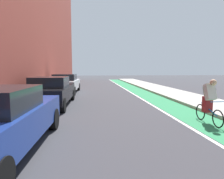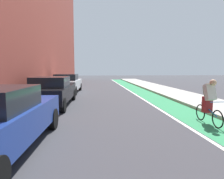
# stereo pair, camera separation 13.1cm
# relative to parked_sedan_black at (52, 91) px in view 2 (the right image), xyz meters

# --- Properties ---
(ground_plane) EXTENTS (95.35, 95.35, 0.00)m
(ground_plane) POSITION_rel_parked_sedan_black_xyz_m (3.00, 2.22, -0.79)
(ground_plane) COLOR #38383D
(bike_lane_paint) EXTENTS (1.60, 43.34, 0.00)m
(bike_lane_paint) POSITION_rel_parked_sedan_black_xyz_m (6.25, 4.22, -0.79)
(bike_lane_paint) COLOR #2D8451
(bike_lane_paint) RESTS_ON ground
(lane_divider_stripe) EXTENTS (0.12, 43.34, 0.00)m
(lane_divider_stripe) POSITION_rel_parked_sedan_black_xyz_m (5.35, 4.22, -0.79)
(lane_divider_stripe) COLOR white
(lane_divider_stripe) RESTS_ON ground
(sidewalk_right) EXTENTS (2.73, 43.34, 0.14)m
(sidewalk_right) POSITION_rel_parked_sedan_black_xyz_m (8.42, 4.22, -0.72)
(sidewalk_right) COLOR #A8A59E
(sidewalk_right) RESTS_ON ground
(parked_sedan_black) EXTENTS (2.07, 4.80, 1.53)m
(parked_sedan_black) POSITION_rel_parked_sedan_black_xyz_m (0.00, 0.00, 0.00)
(parked_sedan_black) COLOR black
(parked_sedan_black) RESTS_ON ground
(parked_sedan_white) EXTENTS (2.12, 4.58, 1.53)m
(parked_sedan_white) POSITION_rel_parked_sedan_black_xyz_m (-0.00, 5.82, -0.00)
(parked_sedan_white) COLOR silver
(parked_sedan_white) RESTS_ON ground
(cyclist_trailing) EXTENTS (0.48, 1.66, 1.58)m
(cyclist_trailing) POSITION_rel_parked_sedan_black_xyz_m (6.24, -4.09, 0.05)
(cyclist_trailing) COLOR black
(cyclist_trailing) RESTS_ON ground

